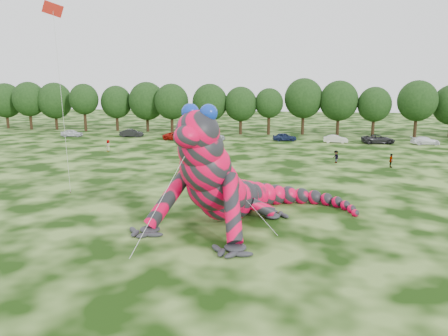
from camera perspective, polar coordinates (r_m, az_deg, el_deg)
ground at (r=27.69m, az=-4.32°, el=-10.13°), size 240.00×240.00×0.00m
inflatable_gecko at (r=31.92m, az=0.91°, el=0.97°), size 19.85×21.47×8.73m
flying_kite at (r=37.24m, az=-21.29°, el=17.03°), size 2.68×4.63×16.27m
tree_0 at (r=104.01m, az=-26.57°, el=7.27°), size 6.91×6.22×9.51m
tree_1 at (r=99.52m, az=-24.06°, el=7.44°), size 6.74×6.07×9.81m
tree_2 at (r=97.31m, az=-21.17°, el=7.54°), size 7.04×6.34×9.64m
tree_3 at (r=92.32m, az=-17.76°, el=7.53°), size 5.81×5.23×9.44m
tree_4 at (r=91.24m, az=-13.85°, el=7.58°), size 6.22×5.60×9.06m
tree_5 at (r=88.60m, az=-10.02°, el=7.87°), size 7.16×6.44×9.80m
tree_6 at (r=85.24m, az=-6.85°, el=7.72°), size 6.52×5.86×9.49m
tree_7 at (r=83.58m, az=-1.85°, el=7.72°), size 6.68×6.01×9.48m
tree_8 at (r=82.84m, az=2.19°, el=7.50°), size 6.14×5.53×8.94m
tree_9 at (r=82.70m, az=5.88°, el=7.35°), size 5.27×4.74×8.68m
tree_10 at (r=83.72m, az=10.32°, el=7.90°), size 7.09×6.38×10.50m
tree_11 at (r=83.68m, az=14.73°, el=7.56°), size 7.01×6.31×10.07m
tree_12 at (r=84.06m, az=19.00°, el=6.96°), size 5.99×5.39×8.97m
tree_13 at (r=84.89m, az=23.87°, el=7.03°), size 6.83×6.15×10.13m
car_0 at (r=84.31m, az=-19.24°, el=4.33°), size 4.00×2.02×1.31m
car_1 at (r=80.97m, az=-11.99°, el=4.48°), size 4.25×1.66×1.38m
car_2 at (r=75.55m, az=-6.13°, el=4.17°), size 4.90×2.28×1.36m
car_3 at (r=75.26m, az=-1.73°, el=4.24°), size 5.26×2.73×1.46m
car_4 at (r=74.68m, az=7.93°, el=4.04°), size 4.27×2.40×1.37m
car_5 at (r=74.00m, az=14.38°, el=3.70°), size 3.99×1.64×1.29m
car_6 at (r=75.12m, az=19.51°, el=3.57°), size 5.53×3.17×1.45m
car_7 at (r=76.68m, az=24.81°, el=3.26°), size 4.67×2.48×1.29m
spectator_3 at (r=55.05m, az=20.97°, el=0.90°), size 0.47×0.98×1.63m
spectator_4 at (r=65.35m, az=-14.87°, el=2.84°), size 0.57×0.83×1.64m
spectator_2 at (r=55.98m, az=14.41°, el=1.43°), size 0.99×1.17×1.57m
spectator_1 at (r=50.39m, az=-3.52°, el=0.69°), size 0.76×0.60×1.56m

